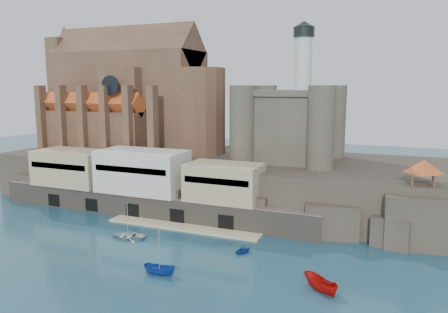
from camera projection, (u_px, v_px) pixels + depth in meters
ground at (114, 262)px, 64.88m from camera, size 300.00×300.00×0.00m
promontory at (218, 178)px, 100.03m from camera, size 100.00×36.00×10.00m
quay at (141, 184)px, 88.79m from camera, size 70.00×12.00×13.05m
church at (133, 101)px, 108.61m from camera, size 47.00×25.93×30.51m
castle_keep at (290, 122)px, 93.27m from camera, size 21.20×21.20×29.30m
rock_outcrop at (420, 220)px, 71.85m from camera, size 14.50×10.50×8.70m
pavilion at (424, 168)px, 70.60m from camera, size 6.40×6.40×5.40m
boat_2 at (160, 274)px, 60.63m from camera, size 1.97×1.92×4.77m
boat_5 at (320, 291)px, 55.82m from camera, size 2.96×2.95×5.56m
boat_6 at (128, 238)px, 75.19m from camera, size 2.02×4.52×6.12m
boat_7 at (242, 253)px, 68.42m from camera, size 3.16×2.72×3.13m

